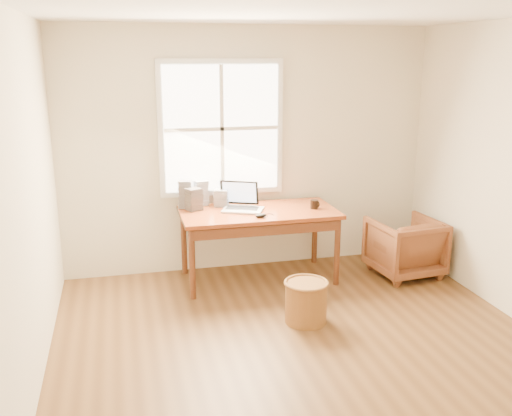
{
  "coord_description": "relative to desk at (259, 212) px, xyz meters",
  "views": [
    {
      "loc": [
        -1.36,
        -3.67,
        2.3
      ],
      "look_at": [
        -0.06,
        1.65,
        0.82
      ],
      "focal_mm": 40.0,
      "sensor_mm": 36.0,
      "label": 1
    }
  ],
  "objects": [
    {
      "name": "wicker_stool",
      "position": [
        0.17,
        -1.07,
        -0.55
      ],
      "size": [
        0.39,
        0.39,
        0.37
      ],
      "primitive_type": "cylinder",
      "rotation": [
        0.0,
        0.0,
        -0.08
      ],
      "color": "brown",
      "rests_on": "room_shell"
    },
    {
      "name": "laptop",
      "position": [
        -0.16,
        0.03,
        0.16
      ],
      "size": [
        0.49,
        0.49,
        0.27
      ],
      "primitive_type": null,
      "rotation": [
        0.0,
        0.0,
        -0.42
      ],
      "color": "#AAAEB2",
      "rests_on": "desk"
    },
    {
      "name": "cd_stack_b",
      "position": [
        -0.64,
        0.17,
        0.13
      ],
      "size": [
        0.18,
        0.18,
        0.23
      ],
      "primitive_type": "cube",
      "rotation": [
        0.0,
        0.0,
        0.41
      ],
      "color": "#232428",
      "rests_on": "desk"
    },
    {
      "name": "desk",
      "position": [
        0.0,
        0.0,
        0.0
      ],
      "size": [
        1.6,
        0.8,
        0.04
      ],
      "primitive_type": "cube",
      "color": "brown",
      "rests_on": "room_shell"
    },
    {
      "name": "mouse",
      "position": [
        -0.04,
        -0.25,
        0.04
      ],
      "size": [
        0.12,
        0.08,
        0.04
      ],
      "primitive_type": "ellipsoid",
      "rotation": [
        0.0,
        0.0,
        0.14
      ],
      "color": "black",
      "rests_on": "desk"
    },
    {
      "name": "coffee_mug",
      "position": [
        0.58,
        -0.06,
        0.07
      ],
      "size": [
        0.09,
        0.09,
        0.09
      ],
      "primitive_type": "cylinder",
      "rotation": [
        0.0,
        0.0,
        0.17
      ],
      "color": "black",
      "rests_on": "desk"
    },
    {
      "name": "room_shell",
      "position": [
        -0.02,
        -1.64,
        0.59
      ],
      "size": [
        4.04,
        4.54,
        2.64
      ],
      "color": "brown",
      "rests_on": "ground"
    },
    {
      "name": "cd_stack_a",
      "position": [
        -0.54,
        0.35,
        0.15
      ],
      "size": [
        0.16,
        0.14,
        0.27
      ],
      "primitive_type": "cube",
      "rotation": [
        0.0,
        0.0,
        0.22
      ],
      "color": "silver",
      "rests_on": "desk"
    },
    {
      "name": "armchair",
      "position": [
        1.55,
        -0.24,
        -0.42
      ],
      "size": [
        0.73,
        0.75,
        0.62
      ],
      "primitive_type": "imported",
      "rotation": [
        0.0,
        0.0,
        3.24
      ],
      "color": "brown",
      "rests_on": "room_shell"
    },
    {
      "name": "cd_stack_d",
      "position": [
        -0.34,
        0.26,
        0.11
      ],
      "size": [
        0.18,
        0.17,
        0.18
      ],
      "primitive_type": "cube",
      "rotation": [
        0.0,
        0.0,
        -0.34
      ],
      "color": "silver",
      "rests_on": "desk"
    },
    {
      "name": "cd_stack_c",
      "position": [
        -0.72,
        0.28,
        0.17
      ],
      "size": [
        0.15,
        0.14,
        0.29
      ],
      "primitive_type": "cube",
      "rotation": [
        0.0,
        0.0,
        -0.17
      ],
      "color": "#9B9CA8",
      "rests_on": "desk"
    }
  ]
}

